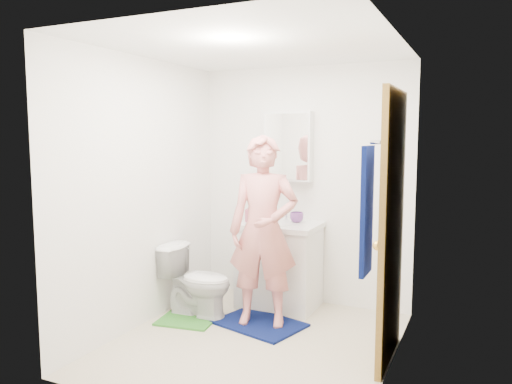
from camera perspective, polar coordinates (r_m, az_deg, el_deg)
floor at (r=4.34m, az=-0.20°, el=-16.91°), size 2.20×2.40×0.02m
ceiling at (r=4.04m, az=-0.21°, el=16.44°), size 2.20×2.40×0.02m
wall_back at (r=5.13m, az=5.52°, el=0.72°), size 2.20×0.02×2.40m
wall_front at (r=2.97m, az=-10.14°, el=-3.52°), size 2.20×0.02×2.40m
wall_left at (r=4.59m, az=-12.87°, el=-0.08°), size 0.02×2.40×2.40m
wall_right at (r=3.69m, az=15.63°, el=-1.73°), size 0.02×2.40×2.40m
vanity_cabinet at (r=5.05m, az=2.67°, el=-8.58°), size 0.75×0.55×0.80m
countertop at (r=4.96m, az=2.70°, el=-3.83°), size 0.79×0.59×0.05m
sink_basin at (r=4.96m, az=2.70°, el=-3.66°), size 0.40×0.40×0.03m
faucet at (r=5.11m, az=3.47°, el=-2.56°), size 0.03×0.03×0.12m
medicine_cabinet at (r=5.09m, az=3.70°, el=5.21°), size 0.50×0.12×0.70m
mirror_panel at (r=5.03m, az=3.45°, el=5.20°), size 0.46×0.01×0.66m
door at (r=3.87m, az=15.25°, el=-3.97°), size 0.05×0.80×2.05m
door_knob at (r=3.58m, az=13.72°, el=-5.98°), size 0.07×0.07×0.07m
towel at (r=3.14m, az=12.55°, el=-2.12°), size 0.03×0.24×0.80m
towel_hook at (r=3.10m, az=13.46°, el=5.54°), size 0.06×0.02×0.02m
toilet at (r=4.82m, az=-6.73°, el=-10.07°), size 0.67×0.39×0.68m
bath_mat at (r=4.68m, az=0.41°, el=-14.81°), size 0.87×0.72×0.02m
green_rug at (r=4.82m, az=-7.82°, el=-14.24°), size 0.56×0.50×0.02m
soap_dispenser at (r=5.00m, az=-0.74°, el=-2.35°), size 0.11×0.11×0.19m
toothbrush_cup at (r=4.97m, az=4.67°, el=-2.91°), size 0.16×0.16×0.11m
man at (r=4.44m, az=0.85°, el=-4.46°), size 0.70×0.54×1.69m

